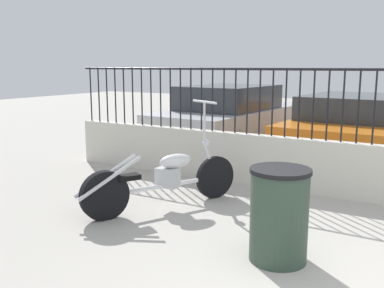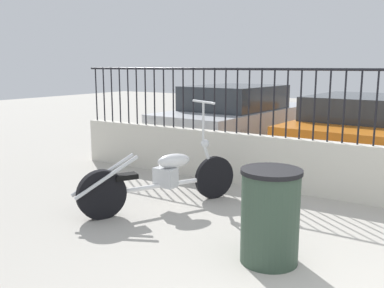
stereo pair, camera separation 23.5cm
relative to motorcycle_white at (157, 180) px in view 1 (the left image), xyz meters
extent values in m
cylinder|color=black|center=(-2.64, 1.67, 0.88)|extent=(0.02, 0.02, 0.98)
cylinder|color=black|center=(-2.45, 1.67, 0.88)|extent=(0.02, 0.02, 0.98)
cylinder|color=black|center=(-2.25, 1.67, 0.88)|extent=(0.02, 0.02, 0.98)
cylinder|color=black|center=(-2.06, 1.67, 0.88)|extent=(0.02, 0.02, 0.98)
cylinder|color=black|center=(-1.86, 1.67, 0.88)|extent=(0.02, 0.02, 0.98)
cylinder|color=black|center=(-1.67, 1.67, 0.88)|extent=(0.02, 0.02, 0.98)
cylinder|color=black|center=(-1.47, 1.67, 0.88)|extent=(0.02, 0.02, 0.98)
cylinder|color=black|center=(-1.28, 1.67, 0.88)|extent=(0.02, 0.02, 0.98)
cylinder|color=black|center=(-1.08, 1.67, 0.88)|extent=(0.02, 0.02, 0.98)
cylinder|color=black|center=(-0.89, 1.67, 0.88)|extent=(0.02, 0.02, 0.98)
cylinder|color=black|center=(-0.69, 1.67, 0.88)|extent=(0.02, 0.02, 0.98)
cylinder|color=black|center=(-0.50, 1.67, 0.88)|extent=(0.02, 0.02, 0.98)
cylinder|color=black|center=(-0.30, 1.67, 0.88)|extent=(0.02, 0.02, 0.98)
cylinder|color=black|center=(-0.11, 1.67, 0.88)|extent=(0.02, 0.02, 0.98)
cylinder|color=black|center=(0.09, 1.67, 0.88)|extent=(0.02, 0.02, 0.98)
cylinder|color=black|center=(0.28, 1.67, 0.88)|extent=(0.02, 0.02, 0.98)
cylinder|color=black|center=(0.48, 1.67, 0.88)|extent=(0.02, 0.02, 0.98)
cylinder|color=black|center=(0.67, 1.67, 0.88)|extent=(0.02, 0.02, 0.98)
cylinder|color=black|center=(0.87, 1.67, 0.88)|extent=(0.02, 0.02, 0.98)
cylinder|color=black|center=(1.06, 1.67, 0.88)|extent=(0.02, 0.02, 0.98)
cylinder|color=black|center=(1.26, 1.67, 0.88)|extent=(0.02, 0.02, 0.98)
cylinder|color=black|center=(1.45, 1.67, 0.88)|extent=(0.02, 0.02, 0.98)
cylinder|color=black|center=(1.65, 1.67, 0.88)|extent=(0.02, 0.02, 0.98)
cylinder|color=black|center=(1.84, 1.67, 0.88)|extent=(0.02, 0.02, 0.98)
cylinder|color=black|center=(2.04, 1.67, 0.88)|extent=(0.02, 0.02, 0.98)
cylinder|color=black|center=(2.23, 1.67, 0.88)|extent=(0.02, 0.02, 0.98)
cylinder|color=black|center=(0.41, 0.78, -0.09)|extent=(0.32, 0.54, 0.58)
cylinder|color=black|center=(-0.32, -0.61, -0.09)|extent=(0.36, 0.57, 0.59)
cylinder|color=silver|center=(0.04, 0.09, -0.09)|extent=(0.72, 1.31, 0.06)
cube|color=silver|center=(0.07, 0.13, 0.01)|extent=(0.28, 0.18, 0.24)
ellipsoid|color=silver|center=(0.12, 0.24, 0.21)|extent=(0.38, 0.49, 0.18)
cube|color=black|center=(-0.18, -0.35, 0.09)|extent=(0.27, 0.32, 0.06)
cylinder|color=silver|center=(0.37, 0.70, 0.16)|extent=(0.14, 0.22, 0.51)
sphere|color=silver|center=(0.34, 0.65, 0.39)|extent=(0.11, 0.11, 0.11)
cylinder|color=silver|center=(0.32, 0.62, 0.67)|extent=(0.03, 0.03, 0.53)
cylinder|color=silver|center=(0.32, 0.62, 0.94)|extent=(0.48, 0.27, 0.03)
cylinder|color=silver|center=(-0.23, -0.60, 0.13)|extent=(0.40, 0.72, 0.44)
cylinder|color=silver|center=(-0.36, -0.54, 0.13)|extent=(0.40, 0.72, 0.44)
cylinder|color=#334738|center=(1.78, -0.61, 0.04)|extent=(0.53, 0.53, 0.83)
cylinder|color=black|center=(1.78, -0.61, 0.47)|extent=(0.55, 0.55, 0.04)
cylinder|color=black|center=(-1.70, 5.74, -0.06)|extent=(0.16, 0.65, 0.64)
cylinder|color=black|center=(-0.07, 5.62, -0.06)|extent=(0.16, 0.65, 0.64)
cylinder|color=black|center=(-1.90, 3.04, -0.06)|extent=(0.16, 0.65, 0.64)
cylinder|color=black|center=(-0.27, 2.92, -0.06)|extent=(0.16, 0.65, 0.64)
cube|color=#B7BABF|center=(-0.99, 4.33, 0.17)|extent=(2.05, 4.48, 0.62)
cube|color=#2D3338|center=(-1.00, 4.11, 0.73)|extent=(1.72, 2.20, 0.50)
cylinder|color=black|center=(0.86, 5.58, -0.06)|extent=(0.15, 0.65, 0.64)
cylinder|color=black|center=(0.70, 2.93, -0.06)|extent=(0.15, 0.65, 0.64)
cube|color=orange|center=(1.60, 4.21, 0.16)|extent=(2.01, 4.37, 0.60)
cube|color=#2D3338|center=(1.59, 3.99, 0.67)|extent=(1.70, 2.14, 0.42)
camera|label=1|loc=(2.98, -4.22, 1.40)|focal=40.00mm
camera|label=2|loc=(3.18, -4.09, 1.40)|focal=40.00mm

